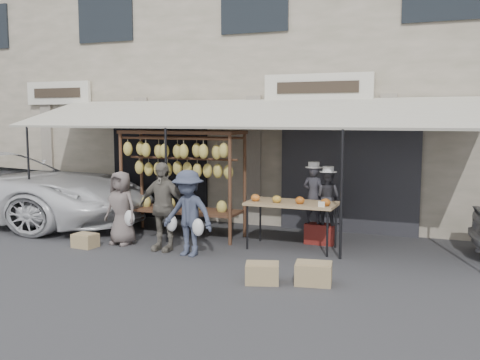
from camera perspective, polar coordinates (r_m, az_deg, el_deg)
The scene contains 15 objects.
ground_plane at distance 9.51m, azimuth -5.90°, elevation -8.59°, with size 90.00×90.00×0.00m, color #2D2D30.
shophouse at distance 15.27m, azimuth 5.50°, elevation 10.94°, with size 24.00×6.15×7.30m.
awning at distance 11.24m, azimuth -0.60°, elevation 7.05°, with size 10.00×2.35×2.92m.
banana_rack at distance 11.20m, azimuth -6.32°, elevation 1.89°, with size 2.60×0.90×2.24m.
produce_table at distance 10.20m, azimuth 5.52°, elevation -2.59°, with size 1.70×0.90×1.04m.
vendor_left at distance 10.67m, azimuth 7.83°, elevation -1.56°, with size 0.42×0.28×1.15m, color #2D2D34.
vendor_right at distance 10.61m, azimuth 9.34°, elevation -1.84°, with size 0.52×0.41×1.07m, color #323237.
customer_left at distance 10.80m, azimuth -12.56°, elevation -2.93°, with size 0.71×0.46×1.46m, color #685C59.
customer_mid at distance 10.15m, azimuth -8.29°, elevation -2.82°, with size 0.98×0.41×1.68m, color slate.
customer_right at distance 9.70m, azimuth -5.54°, elevation -3.55°, with size 1.01×0.58×1.56m, color #3B4257.
stool_left at distance 10.81m, azimuth 7.76°, elevation -5.65°, with size 0.29×0.29×0.41m, color maroon.
stool_right at distance 10.74m, azimuth 9.26°, elevation -5.75°, with size 0.29×0.29×0.41m, color maroon.
crate_near_a at distance 8.24m, azimuth 2.39°, elevation -9.89°, with size 0.50×0.38×0.30m, color tan.
crate_near_b at distance 8.25m, azimuth 7.85°, elevation -9.84°, with size 0.54×0.41×0.32m, color tan.
crate_far at distance 10.83m, azimuth -16.18°, elevation -6.22°, with size 0.44×0.34×0.27m, color tan.
Camera 1 is at (4.28, -8.12, 2.49)m, focal length 40.00 mm.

